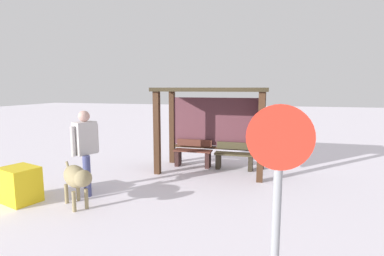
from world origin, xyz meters
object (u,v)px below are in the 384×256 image
at_px(bus_shelter, 216,111).
at_px(person_walking, 85,145).
at_px(bench_center_inside, 234,157).
at_px(grit_bin, 20,185).
at_px(bench_left_inside, 193,154).
at_px(dog, 77,178).
at_px(street_sign, 276,221).

relative_size(bus_shelter, person_walking, 1.63).
relative_size(bus_shelter, bench_center_inside, 2.67).
xyz_separation_m(bench_center_inside, grit_bin, (-3.85, -3.46, 0.01)).
distance_m(bus_shelter, bench_left_inside, 1.48).
bearing_deg(bench_center_inside, person_walking, -136.56).
xyz_separation_m(bench_center_inside, person_walking, (-2.85, -2.70, 0.72)).
bearing_deg(dog, bench_left_inside, 68.02).
distance_m(bus_shelter, street_sign, 6.05).
bearing_deg(bench_left_inside, person_walking, -121.53).
height_order(bus_shelter, person_walking, bus_shelter).
height_order(person_walking, grit_bin, person_walking).
bearing_deg(bench_left_inside, bus_shelter, -12.00).
relative_size(bench_left_inside, bench_center_inside, 1.00).
bearing_deg(bench_center_inside, street_sign, -80.88).
bearing_deg(bus_shelter, dog, -122.42).
distance_m(bench_center_inside, person_walking, 3.99).
relative_size(bus_shelter, street_sign, 1.35).
distance_m(person_walking, street_sign, 5.06).
bearing_deg(dog, street_sign, -36.28).
xyz_separation_m(bench_left_inside, street_sign, (2.16, -6.01, 1.01)).
xyz_separation_m(bench_left_inside, bench_center_inside, (1.19, -0.00, -0.01)).
distance_m(bench_left_inside, person_walking, 3.25).
relative_size(bench_left_inside, grit_bin, 1.55).
height_order(dog, grit_bin, dog).
relative_size(bench_center_inside, grit_bin, 1.55).
bearing_deg(bus_shelter, person_walking, -132.68).
bearing_deg(grit_bin, street_sign, -27.89).
xyz_separation_m(dog, street_sign, (3.54, -2.60, 0.77)).
distance_m(bench_left_inside, bench_center_inside, 1.19).
height_order(person_walking, dog, person_walking).
height_order(bench_left_inside, person_walking, person_walking).
bearing_deg(bus_shelter, grit_bin, -135.36).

